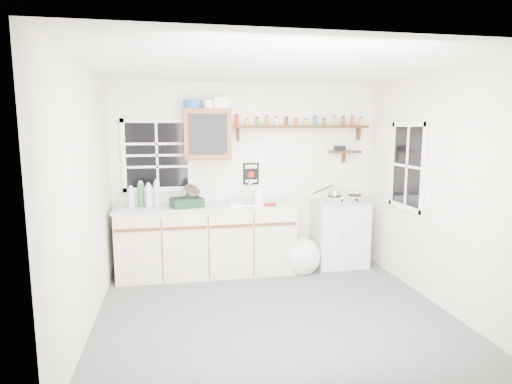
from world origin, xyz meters
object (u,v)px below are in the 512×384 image
spice_shelf (300,126)px  right_cabinet (339,233)px  hotplate (345,198)px  upper_cabinet (207,134)px  main_cabinet (207,239)px  dish_rack (188,200)px

spice_shelf → right_cabinet: bearing=-19.5°
right_cabinet → hotplate: 0.50m
upper_cabinet → main_cabinet: bearing=-103.7°
upper_cabinet → dish_rack: size_ratio=1.47×
right_cabinet → dish_rack: dish_rack is taller
upper_cabinet → hotplate: upper_cabinet is taller
main_cabinet → spice_shelf: size_ratio=1.21×
right_cabinet → hotplate: bearing=-18.4°
dish_rack → hotplate: 2.14m
right_cabinet → dish_rack: bearing=-176.9°
upper_cabinet → spice_shelf: (1.27, 0.07, 0.11)m
main_cabinet → right_cabinet: bearing=0.8°
dish_rack → upper_cabinet: bearing=25.3°
upper_cabinet → right_cabinet: bearing=-3.8°
hotplate → upper_cabinet: bearing=171.8°
right_cabinet → hotplate: size_ratio=1.49×
spice_shelf → hotplate: (0.59, -0.21, -0.98)m
main_cabinet → hotplate: size_ratio=3.79×
right_cabinet → upper_cabinet: (-1.80, 0.12, 1.37)m
dish_rack → right_cabinet: bearing=-11.6°
spice_shelf → main_cabinet: bearing=-170.7°
main_cabinet → upper_cabinet: (0.03, 0.14, 1.36)m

